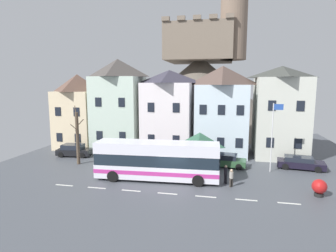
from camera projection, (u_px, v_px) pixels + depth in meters
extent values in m
cube|color=#4A4E55|center=(173.00, 184.00, 24.30)|extent=(40.00, 60.00, 0.06)
cube|color=silver|center=(64.00, 185.00, 24.01)|extent=(1.60, 0.20, 0.01)
cube|color=silver|center=(97.00, 188.00, 23.39)|extent=(1.60, 0.20, 0.01)
cube|color=silver|center=(131.00, 191.00, 22.78)|extent=(1.60, 0.20, 0.01)
cube|color=silver|center=(167.00, 194.00, 22.17)|extent=(1.60, 0.20, 0.01)
cube|color=silver|center=(206.00, 197.00, 21.56)|extent=(1.60, 0.20, 0.01)
cube|color=silver|center=(246.00, 200.00, 20.94)|extent=(1.60, 0.20, 0.01)
cube|color=silver|center=(289.00, 203.00, 20.33)|extent=(1.60, 0.20, 0.01)
cube|color=beige|center=(79.00, 120.00, 38.22)|extent=(5.14, 5.45, 7.62)
pyramid|color=brown|center=(77.00, 83.00, 37.50)|extent=(5.14, 5.45, 2.25)
cube|color=black|center=(59.00, 137.00, 36.10)|extent=(0.80, 0.06, 1.10)
cube|color=black|center=(78.00, 138.00, 35.57)|extent=(0.80, 0.06, 1.10)
cube|color=black|center=(58.00, 112.00, 35.62)|extent=(0.80, 0.06, 1.10)
cube|color=black|center=(76.00, 112.00, 35.09)|extent=(0.80, 0.06, 1.10)
cube|color=silver|center=(119.00, 114.00, 36.91)|extent=(6.01, 5.48, 9.49)
pyramid|color=#47413E|center=(118.00, 68.00, 36.06)|extent=(6.01, 5.48, 2.26)
cube|color=black|center=(99.00, 135.00, 34.90)|extent=(0.80, 0.06, 1.10)
cube|color=black|center=(122.00, 136.00, 34.28)|extent=(0.80, 0.06, 1.10)
cube|color=black|center=(98.00, 102.00, 34.30)|extent=(0.80, 0.06, 1.10)
cube|color=black|center=(122.00, 102.00, 33.69)|extent=(0.80, 0.06, 1.10)
cube|color=white|center=(169.00, 117.00, 36.30)|extent=(6.01, 6.89, 8.71)
pyramid|color=#383543|center=(169.00, 76.00, 35.55)|extent=(6.01, 6.89, 1.62)
cube|color=black|center=(151.00, 139.00, 33.57)|extent=(0.80, 0.06, 1.10)
cube|color=black|center=(176.00, 140.00, 32.96)|extent=(0.80, 0.06, 1.10)
cube|color=black|center=(151.00, 107.00, 33.02)|extent=(0.80, 0.06, 1.10)
cube|color=black|center=(176.00, 108.00, 32.41)|extent=(0.80, 0.06, 1.10)
cube|color=silver|center=(222.00, 119.00, 34.81)|extent=(6.12, 6.58, 8.48)
pyramid|color=brown|center=(223.00, 75.00, 34.03)|extent=(6.12, 6.58, 2.27)
cube|color=black|center=(202.00, 142.00, 32.33)|extent=(0.80, 0.06, 1.10)
cube|color=black|center=(220.00, 142.00, 31.91)|extent=(0.80, 0.06, 1.10)
cube|color=black|center=(239.00, 143.00, 31.50)|extent=(0.80, 0.06, 1.10)
cube|color=black|center=(203.00, 110.00, 31.80)|extent=(0.80, 0.06, 1.10)
cube|color=black|center=(221.00, 110.00, 31.38)|extent=(0.80, 0.06, 1.10)
cube|color=black|center=(240.00, 110.00, 30.96)|extent=(0.80, 0.06, 1.10)
cube|color=beige|center=(280.00, 117.00, 33.40)|extent=(5.71, 6.64, 9.31)
pyramid|color=#3E413C|center=(282.00, 72.00, 32.63)|extent=(5.71, 6.64, 1.33)
cube|color=black|center=(270.00, 143.00, 30.80)|extent=(0.80, 0.06, 1.10)
cube|color=black|center=(298.00, 144.00, 30.21)|extent=(0.80, 0.06, 1.10)
cube|color=black|center=(272.00, 106.00, 30.21)|extent=(0.80, 0.06, 1.10)
cube|color=black|center=(301.00, 106.00, 29.63)|extent=(0.80, 0.06, 1.10)
cone|color=#61584E|center=(199.00, 92.00, 55.37)|extent=(33.78, 33.78, 14.00)
cube|color=#776959|center=(200.00, 44.00, 54.04)|extent=(12.24, 12.24, 6.53)
cylinder|color=#7B6655|center=(234.00, 29.00, 49.52)|extent=(4.65, 4.65, 10.76)
cube|color=#776959|center=(166.00, 19.00, 48.71)|extent=(1.36, 0.70, 0.71)
cube|color=#776959|center=(181.00, 18.00, 48.15)|extent=(1.36, 0.70, 0.71)
cube|color=#776959|center=(197.00, 17.00, 47.59)|extent=(1.36, 0.70, 0.71)
cube|color=#776959|center=(213.00, 17.00, 47.04)|extent=(1.36, 0.70, 0.71)
cube|color=#776959|center=(230.00, 16.00, 46.48)|extent=(1.36, 0.70, 0.71)
cube|color=white|center=(157.00, 170.00, 25.38)|extent=(11.10, 3.12, 1.21)
cube|color=#BF338C|center=(157.00, 170.00, 25.37)|extent=(11.13, 3.14, 0.36)
cube|color=#19232D|center=(157.00, 158.00, 25.22)|extent=(11.00, 3.08, 1.02)
cube|color=white|center=(157.00, 148.00, 25.08)|extent=(11.10, 3.12, 0.95)
cube|color=#19232D|center=(220.00, 161.00, 24.37)|extent=(0.17, 2.15, 0.97)
cylinder|color=black|center=(199.00, 172.00, 26.06)|extent=(1.01, 0.33, 1.00)
cylinder|color=black|center=(198.00, 181.00, 23.66)|extent=(1.01, 0.33, 1.00)
cylinder|color=black|center=(122.00, 168.00, 27.21)|extent=(1.01, 0.33, 1.00)
cylinder|color=black|center=(113.00, 176.00, 24.81)|extent=(1.01, 0.33, 1.00)
cylinder|color=#473D33|center=(185.00, 154.00, 30.08)|extent=(0.14, 0.14, 2.40)
cylinder|color=#473D33|center=(217.00, 155.00, 29.40)|extent=(0.14, 0.14, 2.40)
cylinder|color=#473D33|center=(180.00, 162.00, 26.88)|extent=(0.14, 0.14, 2.40)
cylinder|color=#473D33|center=(215.00, 164.00, 26.21)|extent=(0.14, 0.14, 2.40)
pyramid|color=#305F47|center=(200.00, 140.00, 27.87)|extent=(3.60, 3.60, 1.42)
cube|color=white|center=(118.00, 154.00, 32.48)|extent=(3.97, 2.01, 0.68)
cube|color=#1E232D|center=(117.00, 149.00, 32.43)|extent=(2.40, 1.73, 0.48)
cylinder|color=black|center=(131.00, 155.00, 33.17)|extent=(0.65, 0.22, 0.64)
cylinder|color=black|center=(127.00, 159.00, 31.42)|extent=(0.65, 0.22, 0.64)
cylinder|color=black|center=(111.00, 154.00, 33.60)|extent=(0.65, 0.22, 0.64)
cylinder|color=black|center=(105.00, 158.00, 31.86)|extent=(0.65, 0.22, 0.64)
cube|color=black|center=(301.00, 164.00, 28.68)|extent=(4.70, 2.51, 0.62)
cube|color=#1E232D|center=(299.00, 159.00, 28.68)|extent=(2.89, 2.03, 0.46)
cylinder|color=black|center=(315.00, 165.00, 29.04)|extent=(0.66, 0.29, 0.64)
cylinder|color=black|center=(318.00, 170.00, 27.36)|extent=(0.66, 0.29, 0.64)
cylinder|color=black|center=(285.00, 162.00, 30.05)|extent=(0.66, 0.29, 0.64)
cylinder|color=black|center=(285.00, 167.00, 28.36)|extent=(0.66, 0.29, 0.64)
cube|color=#325A38|center=(227.00, 162.00, 29.43)|extent=(4.00, 2.22, 0.64)
cube|color=#1E232D|center=(225.00, 156.00, 29.41)|extent=(2.46, 1.83, 0.51)
cylinder|color=black|center=(240.00, 163.00, 29.85)|extent=(0.66, 0.27, 0.64)
cylinder|color=black|center=(239.00, 167.00, 28.26)|extent=(0.66, 0.27, 0.64)
cylinder|color=black|center=(216.00, 160.00, 30.65)|extent=(0.66, 0.27, 0.64)
cylinder|color=black|center=(214.00, 165.00, 29.05)|extent=(0.66, 0.27, 0.64)
cube|color=black|center=(75.00, 152.00, 33.82)|extent=(4.13, 2.22, 0.69)
cube|color=#1E232D|center=(73.00, 147.00, 33.75)|extent=(2.53, 1.85, 0.56)
cylinder|color=black|center=(88.00, 152.00, 34.57)|extent=(0.66, 0.26, 0.64)
cylinder|color=black|center=(82.00, 155.00, 32.83)|extent=(0.66, 0.26, 0.64)
cylinder|color=black|center=(68.00, 151.00, 34.87)|extent=(0.66, 0.26, 0.64)
cylinder|color=black|center=(61.00, 155.00, 33.12)|extent=(0.66, 0.26, 0.64)
cylinder|color=#38332D|center=(230.00, 183.00, 23.52)|extent=(0.16, 0.16, 0.79)
cylinder|color=#38332D|center=(232.00, 182.00, 23.64)|extent=(0.16, 0.16, 0.79)
cylinder|color=gray|center=(231.00, 175.00, 23.49)|extent=(0.35, 0.35, 0.57)
sphere|color=#D1AD89|center=(232.00, 170.00, 23.44)|extent=(0.23, 0.23, 0.23)
cylinder|color=black|center=(225.00, 179.00, 24.46)|extent=(0.14, 0.14, 0.81)
cylinder|color=black|center=(226.00, 179.00, 24.30)|extent=(0.14, 0.14, 0.81)
cylinder|color=black|center=(226.00, 171.00, 24.28)|extent=(0.29, 0.29, 0.66)
sphere|color=#D1AD89|center=(226.00, 166.00, 24.22)|extent=(0.22, 0.22, 0.22)
cylinder|color=#2D2D38|center=(212.00, 172.00, 26.31)|extent=(0.13, 0.13, 0.84)
cylinder|color=#2D2D38|center=(211.00, 171.00, 26.51)|extent=(0.13, 0.13, 0.84)
cylinder|color=black|center=(212.00, 165.00, 26.32)|extent=(0.34, 0.34, 0.56)
sphere|color=tan|center=(212.00, 161.00, 26.26)|extent=(0.23, 0.23, 0.23)
cube|color=#473828|center=(189.00, 159.00, 30.59)|extent=(1.61, 0.45, 0.08)
cube|color=#473828|center=(189.00, 157.00, 30.78)|extent=(1.61, 0.06, 0.40)
cube|color=#2D2D33|center=(182.00, 161.00, 30.78)|extent=(0.08, 0.36, 0.45)
cube|color=#2D2D33|center=(196.00, 162.00, 30.48)|extent=(0.08, 0.36, 0.45)
cylinder|color=silver|center=(272.00, 138.00, 27.31)|extent=(0.10, 0.10, 6.74)
cube|color=#264CA5|center=(278.00, 107.00, 26.78)|extent=(0.90, 0.03, 0.56)
cylinder|color=black|center=(319.00, 195.00, 21.60)|extent=(0.66, 0.66, 0.25)
sphere|color=#B21919|center=(319.00, 186.00, 21.50)|extent=(1.09, 1.09, 1.09)
cylinder|color=brown|center=(78.00, 138.00, 30.06)|extent=(0.35, 0.35, 5.62)
cylinder|color=brown|center=(76.00, 132.00, 29.36)|extent=(0.53, 1.16, 0.65)
cylinder|color=brown|center=(77.00, 119.00, 30.17)|extent=(0.51, 0.86, 1.25)
cylinder|color=brown|center=(80.00, 123.00, 29.58)|extent=(1.01, 0.39, 0.89)
cylinder|color=brown|center=(76.00, 112.00, 30.02)|extent=(0.64, 0.75, 1.35)
cylinder|color=brown|center=(74.00, 127.00, 29.24)|extent=(0.09, 1.32, 0.86)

